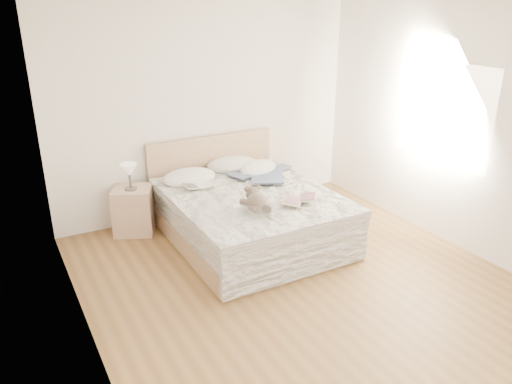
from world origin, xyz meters
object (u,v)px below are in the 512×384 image
nightstand (133,210)px  table_lamp (129,171)px  childrens_book (300,199)px  bed (248,214)px  teddy_bear (257,208)px  photo_book (197,185)px

nightstand → table_lamp: bearing=-112.6°
childrens_book → nightstand: bearing=173.6°
table_lamp → childrens_book: 1.99m
childrens_book → bed: bearing=156.7°
teddy_bear → table_lamp: bearing=132.1°
nightstand → table_lamp: (-0.01, -0.03, 0.50)m
bed → teddy_bear: 0.73m
bed → childrens_book: bearing=-60.6°
table_lamp → childrens_book: size_ratio=0.76×
table_lamp → teddy_bear: size_ratio=0.83×
nightstand → table_lamp: 0.50m
childrens_book → teddy_bear: (-0.54, -0.03, 0.02)m
nightstand → teddy_bear: bearing=-57.3°
teddy_bear → nightstand: bearing=131.1°
photo_book → table_lamp: bearing=143.0°
bed → table_lamp: bearing=145.8°
table_lamp → photo_book: size_ratio=0.95×
table_lamp → childrens_book: table_lamp is taller
childrens_book → teddy_bear: 0.54m
bed → teddy_bear: bearing=-109.0°
photo_book → teddy_bear: 0.99m
nightstand → teddy_bear: (0.91, -1.41, 0.37)m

